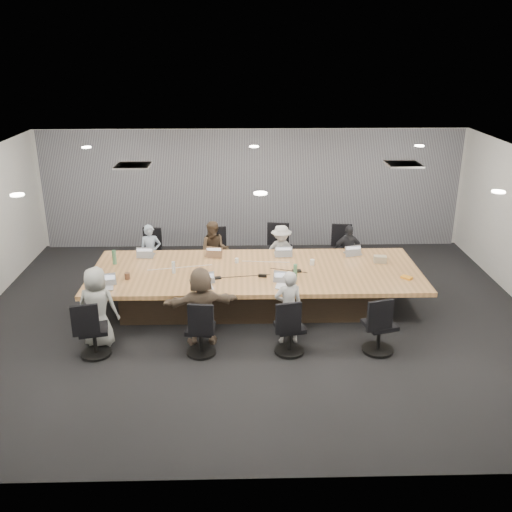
{
  "coord_description": "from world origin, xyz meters",
  "views": [
    {
      "loc": [
        -0.25,
        -9.17,
        4.66
      ],
      "look_at": [
        0.0,
        0.4,
        1.05
      ],
      "focal_mm": 40.0,
      "sensor_mm": 36.0,
      "label": 1
    }
  ],
  "objects_px": {
    "laptop_0": "(146,255)",
    "stapler": "(263,276)",
    "person_0": "(151,253)",
    "person_4": "(97,307)",
    "laptop_3": "(353,253)",
    "canvas_bag": "(380,259)",
    "chair_4": "(94,334)",
    "person_5": "(201,306)",
    "chair_0": "(154,257)",
    "chair_3": "(344,254)",
    "bottle_clear": "(174,267)",
    "mug_brown": "(127,276)",
    "laptop_1": "(213,255)",
    "laptop_6": "(286,287)",
    "bottle_green_left": "(114,257)",
    "person_6": "(288,307)",
    "laptop_4": "(105,289)",
    "chair_5": "(201,333)",
    "laptop_5": "(203,288)",
    "chair_1": "(216,257)",
    "person_2": "(281,252)",
    "chair_6": "(290,332)",
    "conference_table": "(256,287)",
    "bottle_green_right": "(295,271)",
    "snack_packet": "(407,277)",
    "person_1": "(215,251)",
    "chair_2": "(280,253)",
    "person_3": "(347,252)",
    "chair_7": "(379,329)"
  },
  "relations": [
    {
      "from": "chair_2",
      "to": "laptop_4",
      "type": "height_order",
      "value": "chair_2"
    },
    {
      "from": "laptop_0",
      "to": "stapler",
      "type": "relative_size",
      "value": 2.17
    },
    {
      "from": "chair_3",
      "to": "mug_brown",
      "type": "bearing_deg",
      "value": 35.18
    },
    {
      "from": "laptop_0",
      "to": "person_2",
      "type": "height_order",
      "value": "person_2"
    },
    {
      "from": "chair_2",
      "to": "chair_5",
      "type": "height_order",
      "value": "chair_2"
    },
    {
      "from": "chair_4",
      "to": "snack_packet",
      "type": "relative_size",
      "value": 4.18
    },
    {
      "from": "laptop_0",
      "to": "laptop_1",
      "type": "xyz_separation_m",
      "value": [
        1.31,
        0.0,
        0.0
      ]
    },
    {
      "from": "chair_5",
      "to": "laptop_4",
      "type": "bearing_deg",
      "value": 159.18
    },
    {
      "from": "chair_0",
      "to": "laptop_1",
      "type": "height_order",
      "value": "laptop_1"
    },
    {
      "from": "chair_1",
      "to": "person_2",
      "type": "xyz_separation_m",
      "value": [
        1.37,
        -0.35,
        0.22
      ]
    },
    {
      "from": "laptop_0",
      "to": "person_6",
      "type": "height_order",
      "value": "person_6"
    },
    {
      "from": "chair_7",
      "to": "person_5",
      "type": "distance_m",
      "value": 2.86
    },
    {
      "from": "laptop_0",
      "to": "bottle_green_left",
      "type": "height_order",
      "value": "bottle_green_left"
    },
    {
      "from": "chair_3",
      "to": "person_6",
      "type": "distance_m",
      "value": 3.38
    },
    {
      "from": "chair_4",
      "to": "person_5",
      "type": "xyz_separation_m",
      "value": [
        1.66,
        0.35,
        0.29
      ]
    },
    {
      "from": "chair_5",
      "to": "person_6",
      "type": "xyz_separation_m",
      "value": [
        1.4,
        0.35,
        0.26
      ]
    },
    {
      "from": "chair_3",
      "to": "laptop_5",
      "type": "bearing_deg",
      "value": 50.21
    },
    {
      "from": "person_5",
      "to": "person_6",
      "type": "distance_m",
      "value": 1.4
    },
    {
      "from": "person_0",
      "to": "mug_brown",
      "type": "relative_size",
      "value": 10.22
    },
    {
      "from": "conference_table",
      "to": "bottle_clear",
      "type": "distance_m",
      "value": 1.56
    },
    {
      "from": "chair_6",
      "to": "laptop_0",
      "type": "bearing_deg",
      "value": 124.55
    },
    {
      "from": "stapler",
      "to": "snack_packet",
      "type": "xyz_separation_m",
      "value": [
        2.54,
        -0.13,
        -0.01
      ]
    },
    {
      "from": "bottle_clear",
      "to": "mug_brown",
      "type": "bearing_deg",
      "value": -161.33
    },
    {
      "from": "laptop_6",
      "to": "bottle_clear",
      "type": "distance_m",
      "value": 2.1
    },
    {
      "from": "chair_6",
      "to": "person_5",
      "type": "height_order",
      "value": "person_5"
    },
    {
      "from": "laptop_1",
      "to": "person_3",
      "type": "xyz_separation_m",
      "value": [
        2.75,
        0.55,
        -0.17
      ]
    },
    {
      "from": "person_5",
      "to": "mug_brown",
      "type": "xyz_separation_m",
      "value": [
        -1.36,
        0.98,
        0.14
      ]
    },
    {
      "from": "chair_0",
      "to": "bottle_green_left",
      "type": "xyz_separation_m",
      "value": [
        -0.52,
        -1.33,
        0.51
      ]
    },
    {
      "from": "chair_1",
      "to": "bottle_green_left",
      "type": "xyz_separation_m",
      "value": [
        -1.83,
        -1.33,
        0.52
      ]
    },
    {
      "from": "laptop_1",
      "to": "bottle_green_right",
      "type": "xyz_separation_m",
      "value": [
        1.5,
        -1.18,
        0.12
      ]
    },
    {
      "from": "chair_3",
      "to": "laptop_3",
      "type": "height_order",
      "value": "chair_3"
    },
    {
      "from": "laptop_0",
      "to": "person_1",
      "type": "height_order",
      "value": "person_1"
    },
    {
      "from": "chair_5",
      "to": "stapler",
      "type": "height_order",
      "value": "stapler"
    },
    {
      "from": "bottle_green_right",
      "to": "canvas_bag",
      "type": "distance_m",
      "value": 1.82
    },
    {
      "from": "person_5",
      "to": "laptop_3",
      "type": "bearing_deg",
      "value": -152.4
    },
    {
      "from": "laptop_1",
      "to": "snack_packet",
      "type": "relative_size",
      "value": 1.75
    },
    {
      "from": "laptop_3",
      "to": "bottle_green_left",
      "type": "xyz_separation_m",
      "value": [
        -4.58,
        -0.43,
        0.13
      ]
    },
    {
      "from": "person_6",
      "to": "snack_packet",
      "type": "height_order",
      "value": "person_6"
    },
    {
      "from": "conference_table",
      "to": "chair_0",
      "type": "bearing_deg",
      "value": 141.36
    },
    {
      "from": "conference_table",
      "to": "bottle_green_right",
      "type": "distance_m",
      "value": 0.91
    },
    {
      "from": "chair_3",
      "to": "laptop_3",
      "type": "bearing_deg",
      "value": 98.91
    },
    {
      "from": "person_0",
      "to": "person_1",
      "type": "bearing_deg",
      "value": -7.91
    },
    {
      "from": "chair_4",
      "to": "bottle_green_left",
      "type": "relative_size",
      "value": 2.78
    },
    {
      "from": "laptop_1",
      "to": "canvas_bag",
      "type": "relative_size",
      "value": 1.34
    },
    {
      "from": "chair_0",
      "to": "person_4",
      "type": "distance_m",
      "value": 3.1
    },
    {
      "from": "person_4",
      "to": "laptop_4",
      "type": "xyz_separation_m",
      "value": [
        0.0,
        0.55,
        0.08
      ]
    },
    {
      "from": "person_0",
      "to": "person_4",
      "type": "height_order",
      "value": "person_4"
    },
    {
      "from": "laptop_3",
      "to": "laptop_5",
      "type": "xyz_separation_m",
      "value": [
        -2.85,
        -1.6,
        0.0
      ]
    },
    {
      "from": "laptop_6",
      "to": "bottle_green_left",
      "type": "relative_size",
      "value": 1.28
    },
    {
      "from": "laptop_3",
      "to": "canvas_bag",
      "type": "relative_size",
      "value": 1.36
    }
  ]
}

